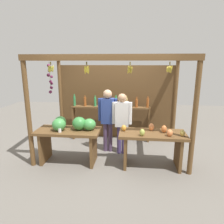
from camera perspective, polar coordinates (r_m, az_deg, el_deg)
The scene contains 7 objects.
ground_plane at distance 5.41m, azimuth 0.22°, elevation -10.59°, with size 12.00×12.00×0.00m, color slate.
market_stall at distance 5.44m, azimuth 0.67°, elevation 4.82°, with size 3.48×2.05×2.38m.
fruit_counter_left at distance 4.66m, azimuth -11.59°, elevation -5.44°, with size 1.41×0.68×1.06m.
fruit_counter_right at distance 4.50m, azimuth 11.22°, elevation -7.97°, with size 1.41×0.64×0.93m.
bottle_shelf_unit at distance 5.83m, azimuth -0.42°, elevation -0.22°, with size 2.24×0.22×1.34m.
vendor_man at distance 5.05m, azimuth -1.21°, elevation -0.90°, with size 0.48×0.22×1.59m.
vendor_woman at distance 4.94m, azimuth 2.79°, elevation -1.87°, with size 0.48×0.20×1.51m.
Camera 1 is at (0.50, -4.89, 2.25)m, focal length 32.70 mm.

